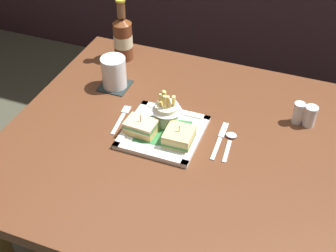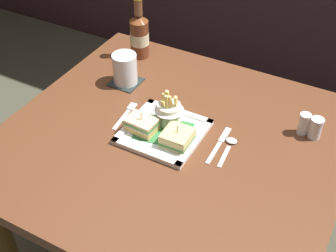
# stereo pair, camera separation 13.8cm
# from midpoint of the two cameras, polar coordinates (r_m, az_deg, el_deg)

# --- Properties ---
(dining_table) EXTENTS (1.02, 0.95, 0.77)m
(dining_table) POSITION_cam_midpoint_polar(r_m,az_deg,el_deg) (1.51, -2.05, -6.20)
(dining_table) COLOR #59321E
(dining_table) RESTS_ON ground_plane
(square_plate) EXTENTS (0.24, 0.24, 0.02)m
(square_plate) POSITION_cam_midpoint_polar(r_m,az_deg,el_deg) (1.41, -3.42, -0.92)
(square_plate) COLOR white
(square_plate) RESTS_ON dining_table
(sandwich_half_left) EXTENTS (0.10, 0.07, 0.07)m
(sandwich_half_left) POSITION_cam_midpoint_polar(r_m,az_deg,el_deg) (1.39, -6.22, -0.23)
(sandwich_half_left) COLOR #DCB07D
(sandwich_half_left) RESTS_ON square_plate
(sandwich_half_right) EXTENTS (0.08, 0.09, 0.07)m
(sandwich_half_right) POSITION_cam_midpoint_polar(r_m,az_deg,el_deg) (1.35, -1.52, -1.46)
(sandwich_half_right) COLOR #D3BD7D
(sandwich_half_right) RESTS_ON square_plate
(fries_cup) EXTENTS (0.09, 0.09, 0.11)m
(fries_cup) POSITION_cam_midpoint_polar(r_m,az_deg,el_deg) (1.41, -2.96, 1.86)
(fries_cup) COLOR white
(fries_cup) RESTS_ON square_plate
(beer_bottle) EXTENTS (0.07, 0.07, 0.24)m
(beer_bottle) POSITION_cam_midpoint_polar(r_m,az_deg,el_deg) (1.74, -7.96, 10.86)
(beer_bottle) COLOR brown
(beer_bottle) RESTS_ON dining_table
(drink_coaster) EXTENTS (0.10, 0.10, 0.00)m
(drink_coaster) POSITION_cam_midpoint_polar(r_m,az_deg,el_deg) (1.63, -9.03, 4.89)
(drink_coaster) COLOR #1F2928
(drink_coaster) RESTS_ON dining_table
(water_glass) EXTENTS (0.09, 0.09, 0.11)m
(water_glass) POSITION_cam_midpoint_polar(r_m,az_deg,el_deg) (1.60, -9.21, 6.30)
(water_glass) COLOR silver
(water_glass) RESTS_ON dining_table
(fork) EXTENTS (0.03, 0.14, 0.00)m
(fork) POSITION_cam_midpoint_polar(r_m,az_deg,el_deg) (1.48, -8.44, 0.95)
(fork) COLOR silver
(fork) RESTS_ON dining_table
(knife) EXTENTS (0.02, 0.17, 0.00)m
(knife) POSITION_cam_midpoint_polar(r_m,az_deg,el_deg) (1.39, 3.73, -1.68)
(knife) COLOR silver
(knife) RESTS_ON dining_table
(spoon) EXTENTS (0.04, 0.13, 0.01)m
(spoon) POSITION_cam_midpoint_polar(r_m,az_deg,el_deg) (1.39, 4.98, -1.75)
(spoon) COLOR silver
(spoon) RESTS_ON dining_table
(salt_shaker) EXTENTS (0.03, 0.03, 0.07)m
(salt_shaker) POSITION_cam_midpoint_polar(r_m,az_deg,el_deg) (1.47, 13.35, 1.35)
(salt_shaker) COLOR silver
(salt_shaker) RESTS_ON dining_table
(pepper_shaker) EXTENTS (0.04, 0.04, 0.07)m
(pepper_shaker) POSITION_cam_midpoint_polar(r_m,az_deg,el_deg) (1.47, 14.74, 0.97)
(pepper_shaker) COLOR silver
(pepper_shaker) RESTS_ON dining_table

